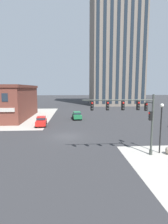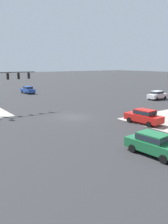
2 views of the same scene
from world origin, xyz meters
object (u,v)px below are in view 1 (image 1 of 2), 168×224
Objects in this scene: street_lamp_corner_near at (161,122)px; car_cross_westbound at (41,121)px; car_cross_eastbound at (77,115)px; traffic_signal_main at (134,114)px.

car_cross_westbound is at bearing 134.69° from street_lamp_corner_near.
street_lamp_corner_near is 23.29m from car_cross_eastbound.
street_lamp_corner_near is 21.21m from car_cross_westbound.
traffic_signal_main is 19.61m from car_cross_westbound.
traffic_signal_main reaches higher than street_lamp_corner_near.
street_lamp_corner_near is (2.96, 0.28, -0.95)m from traffic_signal_main.
street_lamp_corner_near reaches higher than car_cross_westbound.
car_cross_eastbound is at bearing 103.19° from traffic_signal_main.
traffic_signal_main is 3.12m from street_lamp_corner_near.
street_lamp_corner_near is at bearing -45.31° from car_cross_westbound.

